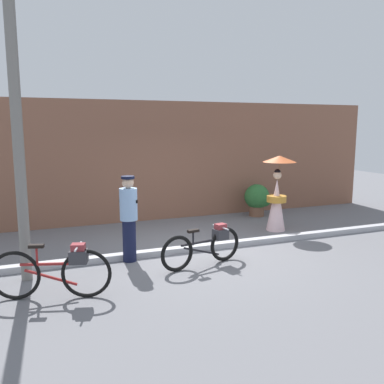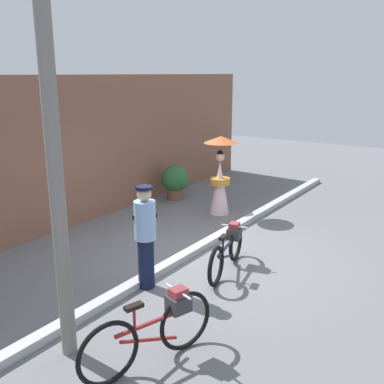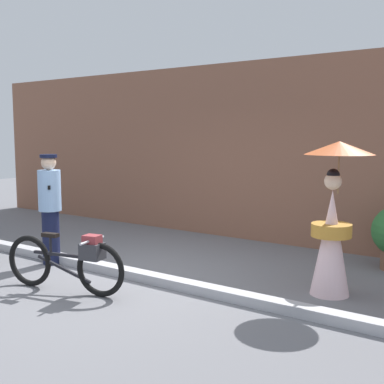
# 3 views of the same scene
# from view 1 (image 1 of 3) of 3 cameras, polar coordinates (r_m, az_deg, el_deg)

# --- Properties ---
(ground_plane) EXTENTS (30.00, 30.00, 0.00)m
(ground_plane) POSITION_cam_1_polar(r_m,az_deg,el_deg) (8.75, 0.97, -8.18)
(ground_plane) COLOR slate
(building_wall) EXTENTS (14.00, 0.40, 3.31)m
(building_wall) POSITION_cam_1_polar(r_m,az_deg,el_deg) (11.54, -5.30, 4.36)
(building_wall) COLOR brown
(building_wall) RESTS_ON ground_plane
(sidewalk_curb) EXTENTS (14.00, 0.20, 0.12)m
(sidewalk_curb) POSITION_cam_1_polar(r_m,az_deg,el_deg) (8.73, 0.97, -7.80)
(sidewalk_curb) COLOR #B2B2B7
(sidewalk_curb) RESTS_ON ground_plane
(bicycle_near_officer) EXTENTS (1.76, 0.66, 0.86)m
(bicycle_near_officer) POSITION_cam_1_polar(r_m,az_deg,el_deg) (6.62, -18.50, -10.32)
(bicycle_near_officer) COLOR black
(bicycle_near_officer) RESTS_ON ground_plane
(bicycle_far_side) EXTENTS (1.74, 0.55, 0.76)m
(bicycle_far_side) POSITION_cam_1_polar(r_m,az_deg,el_deg) (7.76, 1.90, -7.42)
(bicycle_far_side) COLOR black
(bicycle_far_side) RESTS_ON ground_plane
(person_officer) EXTENTS (0.34, 0.34, 1.68)m
(person_officer) POSITION_cam_1_polar(r_m,az_deg,el_deg) (7.95, -8.84, -3.38)
(person_officer) COLOR #141938
(person_officer) RESTS_ON ground_plane
(person_with_parasol) EXTENTS (0.83, 0.83, 1.89)m
(person_with_parasol) POSITION_cam_1_polar(r_m,az_deg,el_deg) (10.45, 11.82, -0.08)
(person_with_parasol) COLOR silver
(person_with_parasol) RESTS_ON ground_plane
(potted_plant_by_door) EXTENTS (0.75, 0.73, 0.94)m
(potted_plant_by_door) POSITION_cam_1_polar(r_m,az_deg,el_deg) (12.11, 9.19, -0.91)
(potted_plant_by_door) COLOR brown
(potted_plant_by_door) RESTS_ON ground_plane
(utility_pole) EXTENTS (0.18, 0.18, 4.80)m
(utility_pole) POSITION_cam_1_polar(r_m,az_deg,el_deg) (7.27, -23.18, 6.80)
(utility_pole) COLOR slate
(utility_pole) RESTS_ON ground_plane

